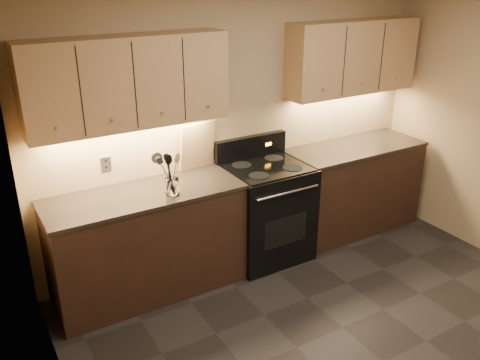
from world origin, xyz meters
name	(u,v)px	position (x,y,z in m)	size (l,w,h in m)	color
wall_back	(241,120)	(0.00, 2.00, 1.30)	(4.00, 0.04, 2.60)	tan
wall_left	(81,298)	(-2.00, 0.00, 1.30)	(0.04, 4.00, 2.60)	tan
counter_left	(148,243)	(-1.10, 1.70, 0.47)	(1.62, 0.62, 0.93)	black
counter_right	(352,187)	(1.18, 1.70, 0.47)	(1.46, 0.62, 0.93)	black
stove	(265,210)	(0.08, 1.68, 0.48)	(0.76, 0.68, 1.14)	black
upper_cab_left	(128,82)	(-1.10, 1.85, 1.80)	(1.60, 0.30, 0.70)	tan
upper_cab_right	(353,57)	(1.18, 1.85, 1.80)	(1.44, 0.30, 0.70)	tan
outlet_plate	(106,164)	(-1.30, 1.99, 1.12)	(0.09, 0.01, 0.12)	#B2B5BA
utensil_crock	(172,187)	(-0.91, 1.55, 0.99)	(0.13, 0.13, 0.14)	white
cutting_board	(197,146)	(-0.48, 1.96, 1.14)	(0.34, 0.02, 0.43)	tan
wooden_spoon	(168,175)	(-0.94, 1.55, 1.11)	(0.06, 0.06, 0.32)	tan
black_spoon	(169,173)	(-0.92, 1.58, 1.11)	(0.06, 0.06, 0.32)	black
black_turner	(173,173)	(-0.90, 1.54, 1.11)	(0.08, 0.08, 0.34)	black
steel_spatula	(173,171)	(-0.89, 1.57, 1.12)	(0.08, 0.08, 0.35)	silver
steel_skimmer	(176,171)	(-0.88, 1.54, 1.13)	(0.09, 0.09, 0.36)	silver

